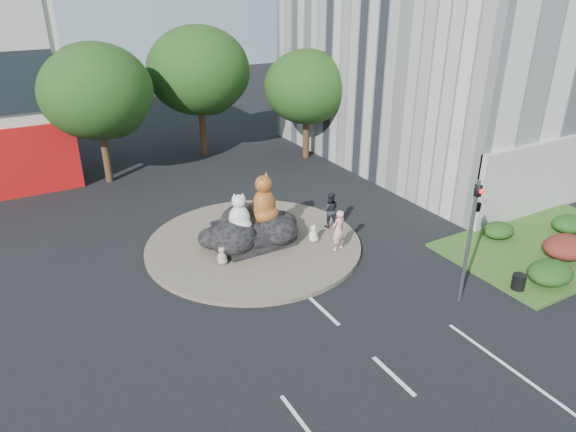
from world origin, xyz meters
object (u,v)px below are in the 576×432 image
Objects in this scene: cat_white at (239,212)px; cat_tabby at (264,198)px; kitten_calico at (222,255)px; pedestrian_pink at (338,230)px; pedestrian_dark at (330,210)px; kitten_white at (313,233)px; litter_bin at (519,282)px.

cat_tabby is (1.41, 0.35, 0.27)m from cat_white.
cat_tabby is 2.83× the size of kitten_calico.
cat_tabby reaches higher than pedestrian_pink.
pedestrian_dark is at bearing -36.70° from cat_tabby.
kitten_white is (3.24, -1.07, -1.38)m from cat_white.
kitten_white is (1.83, -1.41, -1.65)m from cat_tabby.
cat_white is 4.85m from pedestrian_dark.
cat_tabby is 3.73m from pedestrian_pink.
cat_tabby is 1.30× the size of pedestrian_dark.
cat_tabby is 3.72× the size of litter_bin.
pedestrian_pink reaches higher than litter_bin.
cat_tabby is at bearing 127.87° from litter_bin.
litter_bin is (5.02, -7.40, -0.19)m from kitten_white.
cat_white is 4.51m from pedestrian_pink.
kitten_white is at bearing 124.16° from litter_bin.
pedestrian_dark is 2.87× the size of litter_bin.
litter_bin is at bearing -80.14° from cat_tabby.
cat_tabby is 2.77× the size of kitten_white.
cat_white is 2.14× the size of kitten_white.
pedestrian_pink reaches higher than kitten_white.
pedestrian_pink is (5.07, -1.42, 0.55)m from kitten_calico.
kitten_calico reaches higher than litter_bin.
kitten_calico is at bearing 141.57° from litter_bin.
kitten_white is 1.83m from pedestrian_dark.
pedestrian_dark reaches higher than litter_bin.
cat_white is 2.87× the size of litter_bin.
kitten_white reaches higher than kitten_calico.
kitten_white is at bearing 59.39° from pedestrian_dark.
kitten_calico is at bearing -26.01° from pedestrian_pink.
litter_bin is (9.55, -7.58, -0.18)m from kitten_calico.
pedestrian_dark is at bearing 17.52° from cat_white.
litter_bin is (8.27, -8.47, -1.57)m from cat_white.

